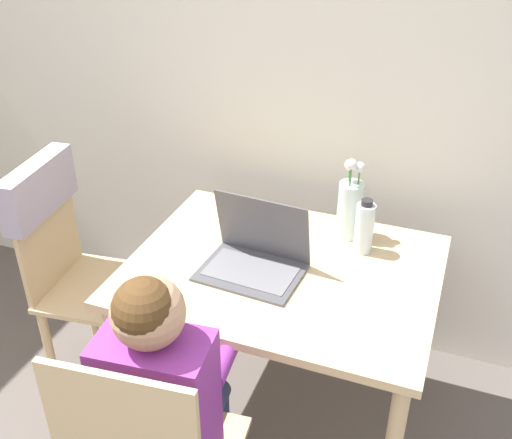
{
  "coord_description": "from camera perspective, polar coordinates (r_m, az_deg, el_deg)",
  "views": [
    {
      "loc": [
        0.79,
        0.04,
        1.87
      ],
      "look_at": [
        0.2,
        1.58,
        0.89
      ],
      "focal_mm": 42.0,
      "sensor_mm": 36.0,
      "label": 1
    }
  ],
  "objects": [
    {
      "name": "flower_vase",
      "position": [
        2.14,
        8.96,
        1.29
      ],
      "size": [
        0.09,
        0.09,
        0.31
      ],
      "color": "silver",
      "rests_on": "dining_table"
    },
    {
      "name": "wall_back",
      "position": [
        2.4,
        0.97,
        15.75
      ],
      "size": [
        6.4,
        0.05,
        2.5
      ],
      "color": "white",
      "rests_on": "ground_plane"
    },
    {
      "name": "chair_spare",
      "position": [
        2.42,
        -17.78,
        -1.95
      ],
      "size": [
        0.47,
        0.44,
        0.94
      ],
      "rotation": [
        0.0,
        0.0,
        1.69
      ],
      "color": "#D6B784",
      "rests_on": "ground_plane"
    },
    {
      "name": "water_bottle",
      "position": [
        2.07,
        10.28,
        -0.74
      ],
      "size": [
        0.07,
        0.07,
        0.2
      ],
      "color": "silver",
      "rests_on": "dining_table"
    },
    {
      "name": "dining_table",
      "position": [
        2.07,
        2.49,
        -6.62
      ],
      "size": [
        1.02,
        0.8,
        0.71
      ],
      "color": "#D6B784",
      "rests_on": "ground_plane"
    },
    {
      "name": "laptop",
      "position": [
        1.97,
        -0.04,
        -3.25
      ],
      "size": [
        0.34,
        0.26,
        0.24
      ],
      "rotation": [
        0.0,
        0.0,
        -0.07
      ],
      "color": "#4C4C51",
      "rests_on": "dining_table"
    },
    {
      "name": "person_seated",
      "position": [
        1.69,
        -8.64,
        -15.51
      ],
      "size": [
        0.34,
        0.45,
        1.05
      ],
      "rotation": [
        0.0,
        0.0,
        3.25
      ],
      "color": "purple",
      "rests_on": "ground_plane"
    }
  ]
}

